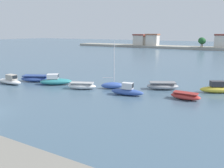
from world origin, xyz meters
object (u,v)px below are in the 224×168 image
at_px(moored_boat_3, 82,86).
at_px(moored_boat_7, 185,96).
at_px(moored_boat_4, 112,85).
at_px(moored_boat_6, 163,86).
at_px(moored_boat_0, 10,81).
at_px(moored_boat_2, 55,81).
at_px(mooring_buoy_0, 168,82).
at_px(moored_boat_8, 217,88).
at_px(moored_boat_1, 36,78).
at_px(moored_boat_5, 127,91).

bearing_deg(moored_boat_3, moored_boat_7, -14.26).
xyz_separation_m(moored_boat_4, moored_boat_6, (6.96, 3.40, -0.01)).
distance_m(moored_boat_0, moored_boat_3, 13.18).
bearing_deg(moored_boat_0, moored_boat_2, 28.77).
bearing_deg(moored_boat_4, mooring_buoy_0, 16.50).
bearing_deg(moored_boat_2, moored_boat_4, -21.46).
distance_m(moored_boat_2, moored_boat_8, 25.36).
relative_size(moored_boat_4, moored_boat_6, 1.40).
xyz_separation_m(moored_boat_3, moored_boat_8, (18.46, 7.94, 0.14)).
distance_m(moored_boat_3, moored_boat_8, 20.10).
relative_size(moored_boat_0, moored_boat_1, 0.95).
xyz_separation_m(moored_boat_1, mooring_buoy_0, (20.89, 10.19, -0.38)).
relative_size(moored_boat_4, mooring_buoy_0, 22.62).
relative_size(moored_boat_7, mooring_buoy_0, 12.05).
relative_size(moored_boat_6, mooring_buoy_0, 16.11).
relative_size(moored_boat_2, moored_boat_4, 0.76).
height_order(moored_boat_2, mooring_buoy_0, moored_boat_2).
height_order(moored_boat_0, moored_boat_3, moored_boat_0).
bearing_deg(moored_boat_1, moored_boat_0, -148.55).
relative_size(moored_boat_5, moored_boat_6, 0.93).
distance_m(moored_boat_3, moored_boat_6, 12.46).
relative_size(moored_boat_2, moored_boat_6, 1.07).
height_order(moored_boat_2, moored_boat_8, moored_boat_2).
relative_size(moored_boat_0, moored_boat_5, 1.16).
height_order(moored_boat_1, moored_boat_5, moored_boat_5).
bearing_deg(moored_boat_6, moored_boat_7, -67.59).
bearing_deg(moored_boat_6, moored_boat_4, 179.85).
relative_size(moored_boat_1, moored_boat_2, 1.07).
relative_size(moored_boat_1, moored_boat_4, 0.81).
bearing_deg(moored_boat_2, moored_boat_8, -17.23).
height_order(moored_boat_6, moored_boat_8, moored_boat_8).
distance_m(moored_boat_2, moored_boat_3, 5.72).
bearing_deg(moored_boat_5, moored_boat_8, 26.31).
bearing_deg(moored_boat_8, moored_boat_7, -146.03).
xyz_separation_m(moored_boat_0, moored_boat_2, (7.08, 3.46, 0.07)).
bearing_deg(moored_boat_5, moored_boat_2, 171.29).
distance_m(moored_boat_0, moored_boat_2, 7.88).
relative_size(moored_boat_2, moored_boat_7, 1.43).
bearing_deg(mooring_buoy_0, moored_boat_5, -105.69).
height_order(moored_boat_1, moored_boat_6, moored_boat_6).
height_order(moored_boat_2, moored_boat_4, moored_boat_4).
distance_m(moored_boat_7, mooring_buoy_0, 9.62).
height_order(moored_boat_0, moored_boat_5, moored_boat_5).
bearing_deg(moored_boat_1, moored_boat_6, -9.24).
bearing_deg(moored_boat_0, moored_boat_3, 16.66).
distance_m(moored_boat_0, moored_boat_1, 4.29).
bearing_deg(moored_boat_2, moored_boat_6, -15.92).
xyz_separation_m(moored_boat_1, moored_boat_2, (4.64, -0.08, 0.08)).
xyz_separation_m(moored_boat_0, moored_boat_3, (12.79, 3.18, -0.06)).
height_order(moored_boat_1, moored_boat_4, moored_boat_4).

